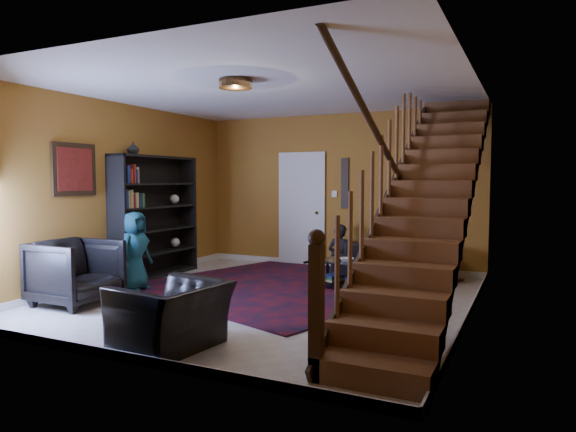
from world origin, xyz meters
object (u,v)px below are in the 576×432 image
object	(u,v)px
bookshelf	(156,219)
sofa	(393,259)
coffee_table	(354,274)
armchair_right	(171,316)
armchair_left	(76,272)

from	to	relation	value
bookshelf	sofa	bearing A→B (deg)	25.49
bookshelf	coffee_table	world-z (taller)	bookshelf
sofa	coffee_table	bearing A→B (deg)	73.14
armchair_right	coffee_table	bearing A→B (deg)	173.43
bookshelf	armchair_right	xyz separation A→B (m)	(2.56, -2.85, -0.65)
armchair_left	coffee_table	distance (m)	3.79
sofa	armchair_right	size ratio (longest dim) A/B	2.03
bookshelf	armchair_right	size ratio (longest dim) A/B	2.07
armchair_right	armchair_left	bearing A→B (deg)	-104.44
bookshelf	coffee_table	bearing A→B (deg)	6.10
sofa	armchair_right	bearing A→B (deg)	70.86
bookshelf	armchair_right	world-z (taller)	bookshelf
bookshelf	armchair_left	size ratio (longest dim) A/B	2.16
sofa	coffee_table	distance (m)	1.37
armchair_left	coffee_table	bearing A→B (deg)	-51.23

